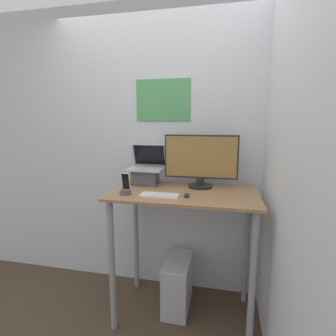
{
  "coord_description": "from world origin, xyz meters",
  "views": [
    {
      "loc": [
        0.29,
        -1.6,
        1.58
      ],
      "look_at": [
        -0.13,
        0.32,
        1.23
      ],
      "focal_mm": 28.0,
      "sensor_mm": 36.0,
      "label": 1
    }
  ],
  "objects_px": {
    "cell_phone": "(126,190)",
    "mouse": "(187,195)",
    "keyboard": "(160,195)",
    "computer_tower": "(178,284)",
    "laptop": "(146,173)",
    "monitor": "(201,162)"
  },
  "relations": [
    {
      "from": "cell_phone",
      "to": "mouse",
      "type": "bearing_deg",
      "value": 3.29
    },
    {
      "from": "keyboard",
      "to": "computer_tower",
      "type": "height_order",
      "value": "keyboard"
    },
    {
      "from": "laptop",
      "to": "computer_tower",
      "type": "distance_m",
      "value": 0.98
    },
    {
      "from": "laptop",
      "to": "mouse",
      "type": "relative_size",
      "value": 5.22
    },
    {
      "from": "mouse",
      "to": "cell_phone",
      "type": "bearing_deg",
      "value": -176.71
    },
    {
      "from": "computer_tower",
      "to": "cell_phone",
      "type": "bearing_deg",
      "value": -147.2
    },
    {
      "from": "laptop",
      "to": "mouse",
      "type": "height_order",
      "value": "laptop"
    },
    {
      "from": "keyboard",
      "to": "computer_tower",
      "type": "xyz_separation_m",
      "value": [
        0.1,
        0.22,
        -0.84
      ]
    },
    {
      "from": "monitor",
      "to": "cell_phone",
      "type": "height_order",
      "value": "monitor"
    },
    {
      "from": "keyboard",
      "to": "monitor",
      "type": "bearing_deg",
      "value": 51.34
    },
    {
      "from": "monitor",
      "to": "keyboard",
      "type": "distance_m",
      "value": 0.46
    },
    {
      "from": "laptop",
      "to": "cell_phone",
      "type": "xyz_separation_m",
      "value": [
        -0.05,
        -0.34,
        -0.06
      ]
    },
    {
      "from": "laptop",
      "to": "keyboard",
      "type": "distance_m",
      "value": 0.4
    },
    {
      "from": "monitor",
      "to": "cell_phone",
      "type": "relative_size",
      "value": 3.68
    },
    {
      "from": "laptop",
      "to": "computer_tower",
      "type": "height_order",
      "value": "laptop"
    },
    {
      "from": "monitor",
      "to": "mouse",
      "type": "xyz_separation_m",
      "value": [
        -0.07,
        -0.3,
        -0.19
      ]
    },
    {
      "from": "monitor",
      "to": "mouse",
      "type": "height_order",
      "value": "monitor"
    },
    {
      "from": "keyboard",
      "to": "cell_phone",
      "type": "height_order",
      "value": "cell_phone"
    },
    {
      "from": "mouse",
      "to": "computer_tower",
      "type": "xyz_separation_m",
      "value": [
        -0.1,
        0.2,
        -0.84
      ]
    },
    {
      "from": "mouse",
      "to": "cell_phone",
      "type": "height_order",
      "value": "cell_phone"
    },
    {
      "from": "laptop",
      "to": "cell_phone",
      "type": "bearing_deg",
      "value": -98.75
    },
    {
      "from": "keyboard",
      "to": "mouse",
      "type": "bearing_deg",
      "value": 6.4
    }
  ]
}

